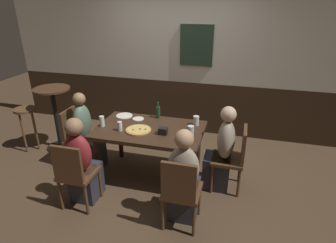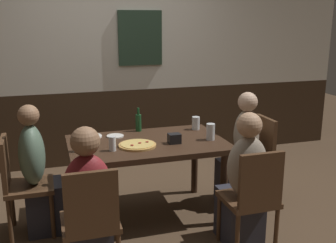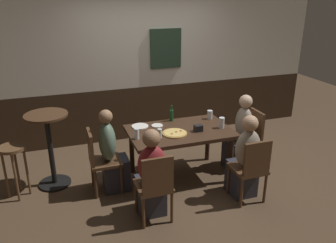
# 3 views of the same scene
# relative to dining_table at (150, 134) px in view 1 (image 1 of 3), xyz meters

# --- Properties ---
(ground_plane) EXTENTS (12.00, 12.00, 0.00)m
(ground_plane) POSITION_rel_dining_table_xyz_m (0.00, 0.00, -0.65)
(ground_plane) COLOR #4C3826
(wall_back) EXTENTS (6.40, 0.13, 2.60)m
(wall_back) POSITION_rel_dining_table_xyz_m (0.00, 1.65, 0.65)
(wall_back) COLOR #332316
(wall_back) RESTS_ON ground_plane
(dining_table) EXTENTS (1.43, 0.90, 0.74)m
(dining_table) POSITION_rel_dining_table_xyz_m (0.00, 0.00, 0.00)
(dining_table) COLOR #382316
(dining_table) RESTS_ON ground_plane
(chair_left_near) EXTENTS (0.40, 0.40, 0.88)m
(chair_left_near) POSITION_rel_dining_table_xyz_m (-0.63, -0.86, -0.15)
(chair_left_near) COLOR #513521
(chair_left_near) RESTS_ON ground_plane
(chair_head_west) EXTENTS (0.40, 0.40, 0.88)m
(chair_head_west) POSITION_rel_dining_table_xyz_m (-1.13, 0.00, -0.15)
(chair_head_west) COLOR #513521
(chair_head_west) RESTS_ON ground_plane
(chair_right_near) EXTENTS (0.40, 0.40, 0.88)m
(chair_right_near) POSITION_rel_dining_table_xyz_m (0.63, -0.86, -0.15)
(chair_right_near) COLOR #513521
(chair_right_near) RESTS_ON ground_plane
(chair_head_east) EXTENTS (0.40, 0.40, 0.88)m
(chair_head_east) POSITION_rel_dining_table_xyz_m (1.13, 0.00, -0.15)
(chair_head_east) COLOR #513521
(chair_head_east) RESTS_ON ground_plane
(person_left_near) EXTENTS (0.34, 0.37, 1.12)m
(person_left_near) POSITION_rel_dining_table_xyz_m (-0.63, -0.70, -0.17)
(person_left_near) COLOR #2D2D38
(person_left_near) RESTS_ON ground_plane
(person_head_west) EXTENTS (0.37, 0.34, 1.15)m
(person_head_west) POSITION_rel_dining_table_xyz_m (-0.97, 0.00, -0.17)
(person_head_west) COLOR #2D2D38
(person_head_west) RESTS_ON ground_plane
(person_right_near) EXTENTS (0.34, 0.37, 1.14)m
(person_right_near) POSITION_rel_dining_table_xyz_m (0.63, -0.70, -0.17)
(person_right_near) COLOR #2D2D38
(person_right_near) RESTS_ON ground_plane
(person_head_east) EXTENTS (0.37, 0.34, 1.15)m
(person_head_east) POSITION_rel_dining_table_xyz_m (0.97, 0.00, -0.17)
(person_head_east) COLOR #2D2D38
(person_head_east) RESTS_ON ground_plane
(pizza) EXTENTS (0.34, 0.34, 0.03)m
(pizza) POSITION_rel_dining_table_xyz_m (-0.12, -0.10, 0.10)
(pizza) COLOR tan
(pizza) RESTS_ON dining_table
(beer_glass_half) EXTENTS (0.08, 0.08, 0.15)m
(beer_glass_half) POSITION_rel_dining_table_xyz_m (0.58, -0.11, 0.16)
(beer_glass_half) COLOR silver
(beer_glass_half) RESTS_ON dining_table
(highball_clear) EXTENTS (0.07, 0.07, 0.14)m
(highball_clear) POSITION_rel_dining_table_xyz_m (-0.64, -0.10, 0.15)
(highball_clear) COLOR silver
(highball_clear) RESTS_ON dining_table
(pint_glass_amber) EXTENTS (0.08, 0.08, 0.13)m
(pint_glass_amber) POSITION_rel_dining_table_xyz_m (0.58, 0.27, 0.15)
(pint_glass_amber) COLOR silver
(pint_glass_amber) RESTS_ON dining_table
(pint_glass_pale) EXTENTS (0.06, 0.06, 0.13)m
(pint_glass_pale) POSITION_rel_dining_table_xyz_m (-0.35, -0.17, 0.15)
(pint_glass_pale) COLOR silver
(pint_glass_pale) RESTS_ON dining_table
(beer_bottle_green) EXTENTS (0.06, 0.06, 0.24)m
(beer_bottle_green) POSITION_rel_dining_table_xyz_m (0.01, 0.38, 0.18)
(beer_bottle_green) COLOR #194723
(beer_bottle_green) RESTS_ON dining_table
(plate_white_large) EXTENTS (0.24, 0.24, 0.01)m
(plate_white_large) POSITION_rel_dining_table_xyz_m (-0.49, 0.31, 0.10)
(plate_white_large) COLOR white
(plate_white_large) RESTS_ON dining_table
(plate_white_small) EXTENTS (0.16, 0.16, 0.01)m
(plate_white_small) POSITION_rel_dining_table_xyz_m (-0.25, 0.25, 0.10)
(plate_white_small) COLOR white
(plate_white_small) RESTS_ON dining_table
(condiment_caddy) EXTENTS (0.11, 0.09, 0.09)m
(condiment_caddy) POSITION_rel_dining_table_xyz_m (0.22, -0.12, 0.13)
(condiment_caddy) COLOR black
(condiment_caddy) RESTS_ON dining_table
(side_bar_table) EXTENTS (0.56, 0.56, 1.05)m
(side_bar_table) POSITION_rel_dining_table_xyz_m (-1.73, 0.38, -0.03)
(side_bar_table) COLOR black
(side_bar_table) RESTS_ON ground_plane
(bar_stool) EXTENTS (0.34, 0.34, 0.72)m
(bar_stool) POSITION_rel_dining_table_xyz_m (-2.18, 0.23, -0.09)
(bar_stool) COLOR brown
(bar_stool) RESTS_ON ground_plane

